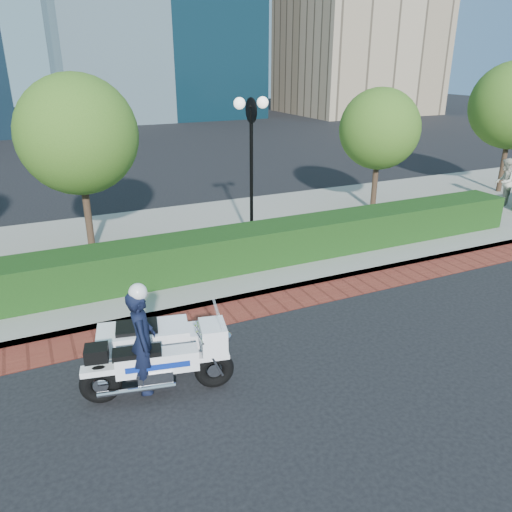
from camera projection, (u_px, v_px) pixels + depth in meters
name	position (u px, v px, depth m)	size (l,w,h in m)	color
ground	(311.00, 332.00, 10.44)	(120.00, 120.00, 0.00)	black
brick_strip	(278.00, 302.00, 11.71)	(60.00, 1.00, 0.01)	maroon
sidewalk	(212.00, 240.00, 15.48)	(60.00, 8.00, 0.15)	gray
hedge_main	(242.00, 248.00, 13.24)	(18.00, 1.20, 1.00)	black
lamppost	(251.00, 148.00, 14.13)	(1.02, 0.70, 4.21)	black
tree_b	(78.00, 135.00, 13.29)	(3.20, 3.20, 4.89)	#332319
tree_c	(380.00, 129.00, 17.35)	(2.80, 2.80, 4.30)	#332319
police_motorcycle	(150.00, 347.00, 8.56)	(2.56, 2.08, 2.09)	black
pedestrian	(504.00, 182.00, 18.70)	(0.86, 0.67, 1.76)	beige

